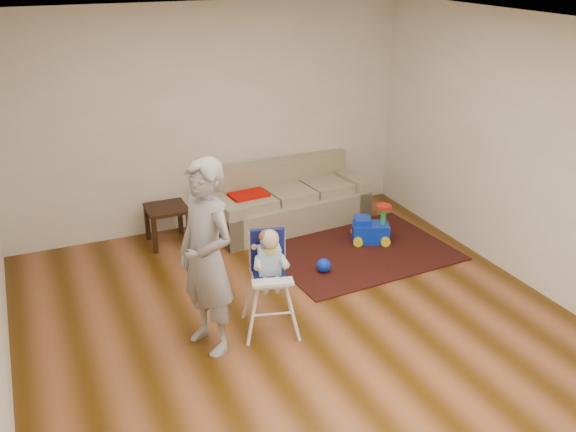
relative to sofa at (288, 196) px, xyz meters
name	(u,v)px	position (x,y,z in m)	size (l,w,h in m)	color
ground	(305,332)	(-0.83, -2.30, -0.38)	(5.50, 5.50, 0.00)	#462907
room_envelope	(282,119)	(-0.83, -1.77, 1.49)	(5.04, 5.52, 2.72)	beige
sofa	(288,196)	(0.00, 0.00, 0.00)	(2.05, 1.00, 0.77)	gray
side_table	(168,225)	(-1.52, 0.07, -0.15)	(0.46, 0.46, 0.46)	black
area_rug	(359,251)	(0.44, -1.05, -0.38)	(2.03, 1.52, 0.02)	black
ride_on_toy	(371,223)	(0.68, -0.87, -0.14)	(0.42, 0.30, 0.46)	#0C31DB
toy_ball	(324,265)	(-0.17, -1.35, -0.29)	(0.16, 0.16, 0.16)	#0C31DB
high_chair	(270,283)	(-1.11, -2.12, 0.10)	(0.57, 0.57, 1.01)	silver
adult	(207,258)	(-1.69, -2.16, 0.48)	(0.63, 0.41, 1.73)	gray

